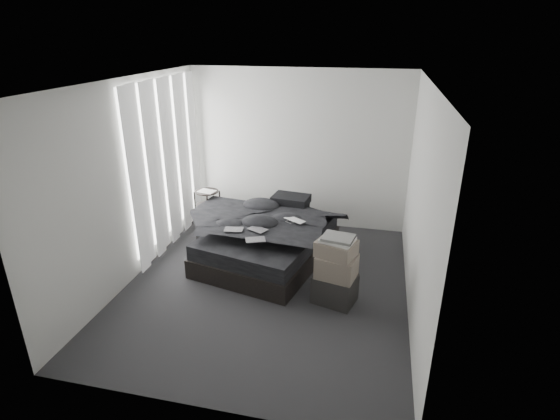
% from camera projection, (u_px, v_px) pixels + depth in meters
% --- Properties ---
extents(floor, '(3.60, 4.20, 0.01)m').
position_uv_depth(floor, '(266.00, 285.00, 5.78)').
color(floor, '#29292B').
rests_on(floor, ground).
extents(ceiling, '(3.60, 4.20, 0.01)m').
position_uv_depth(ceiling, '(264.00, 81.00, 4.79)').
color(ceiling, white).
rests_on(ceiling, ground).
extents(wall_back, '(3.60, 0.01, 2.60)m').
position_uv_depth(wall_back, '(298.00, 150.00, 7.18)').
color(wall_back, silver).
rests_on(wall_back, ground).
extents(wall_front, '(3.60, 0.01, 2.60)m').
position_uv_depth(wall_front, '(197.00, 283.00, 3.39)').
color(wall_front, silver).
rests_on(wall_front, ground).
extents(wall_left, '(0.01, 4.20, 2.60)m').
position_uv_depth(wall_left, '(131.00, 182.00, 5.66)').
color(wall_left, silver).
rests_on(wall_left, ground).
extents(wall_right, '(0.01, 4.20, 2.60)m').
position_uv_depth(wall_right, '(420.00, 205.00, 4.91)').
color(wall_right, silver).
rests_on(wall_right, ground).
extents(window_left, '(0.02, 2.00, 2.30)m').
position_uv_depth(window_left, '(164.00, 160.00, 6.44)').
color(window_left, white).
rests_on(window_left, wall_left).
extents(curtain_left, '(0.06, 2.12, 2.48)m').
position_uv_depth(curtain_left, '(168.00, 165.00, 6.46)').
color(curtain_left, white).
rests_on(curtain_left, wall_left).
extents(bed, '(1.91, 2.27, 0.27)m').
position_uv_depth(bed, '(268.00, 250.00, 6.40)').
color(bed, black).
rests_on(bed, floor).
extents(mattress, '(1.84, 2.20, 0.21)m').
position_uv_depth(mattress, '(268.00, 235.00, 6.30)').
color(mattress, black).
rests_on(mattress, bed).
extents(duvet, '(1.80, 1.98, 0.23)m').
position_uv_depth(duvet, '(266.00, 223.00, 6.18)').
color(duvet, black).
rests_on(duvet, mattress).
extents(pillow_lower, '(0.67, 0.53, 0.13)m').
position_uv_depth(pillow_lower, '(287.00, 206.00, 6.90)').
color(pillow_lower, black).
rests_on(pillow_lower, mattress).
extents(pillow_upper, '(0.60, 0.45, 0.12)m').
position_uv_depth(pillow_upper, '(291.00, 199.00, 6.80)').
color(pillow_upper, black).
rests_on(pillow_upper, pillow_lower).
extents(laptop, '(0.38, 0.34, 0.02)m').
position_uv_depth(laptop, '(292.00, 217.00, 6.06)').
color(laptop, silver).
rests_on(laptop, duvet).
extents(comic_a, '(0.27, 0.20, 0.01)m').
position_uv_depth(comic_a, '(233.00, 225.00, 5.83)').
color(comic_a, black).
rests_on(comic_a, duvet).
extents(comic_b, '(0.30, 0.25, 0.01)m').
position_uv_depth(comic_b, '(258.00, 224.00, 5.83)').
color(comic_b, black).
rests_on(comic_b, duvet).
extents(comic_c, '(0.29, 0.24, 0.01)m').
position_uv_depth(comic_c, '(255.00, 234.00, 5.54)').
color(comic_c, black).
rests_on(comic_c, duvet).
extents(side_stand, '(0.49, 0.49, 0.70)m').
position_uv_depth(side_stand, '(208.00, 211.00, 7.22)').
color(side_stand, black).
rests_on(side_stand, floor).
extents(papers, '(0.31, 0.25, 0.01)m').
position_uv_depth(papers, '(207.00, 191.00, 7.07)').
color(papers, white).
rests_on(papers, side_stand).
extents(floor_books, '(0.16, 0.22, 0.15)m').
position_uv_depth(floor_books, '(204.00, 236.00, 6.97)').
color(floor_books, black).
rests_on(floor_books, floor).
extents(box_lower, '(0.57, 0.50, 0.36)m').
position_uv_depth(box_lower, '(335.00, 288.00, 5.36)').
color(box_lower, black).
rests_on(box_lower, floor).
extents(box_mid, '(0.52, 0.45, 0.28)m').
position_uv_depth(box_mid, '(337.00, 266.00, 5.23)').
color(box_mid, '#6B6055').
rests_on(box_mid, box_lower).
extents(box_upper, '(0.53, 0.47, 0.19)m').
position_uv_depth(box_upper, '(336.00, 248.00, 5.16)').
color(box_upper, '#6B6055').
rests_on(box_upper, box_mid).
extents(art_book_white, '(0.44, 0.39, 0.04)m').
position_uv_depth(art_book_white, '(338.00, 240.00, 5.11)').
color(art_book_white, silver).
rests_on(art_book_white, box_upper).
extents(art_book_snake, '(0.41, 0.35, 0.03)m').
position_uv_depth(art_book_snake, '(338.00, 238.00, 5.08)').
color(art_book_snake, silver).
rests_on(art_book_snake, art_book_white).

